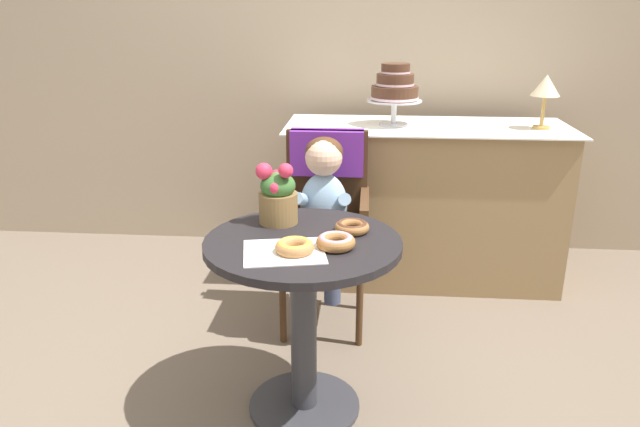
{
  "coord_description": "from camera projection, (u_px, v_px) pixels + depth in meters",
  "views": [
    {
      "loc": [
        0.23,
        -1.98,
        1.51
      ],
      "look_at": [
        0.05,
        0.15,
        0.77
      ],
      "focal_mm": 33.27,
      "sensor_mm": 36.0,
      "label": 1
    }
  ],
  "objects": [
    {
      "name": "cafe_table",
      "position": [
        303.0,
        293.0,
        2.21
      ],
      "size": [
        0.72,
        0.72,
        0.72
      ],
      "color": "black",
      "rests_on": "ground"
    },
    {
      "name": "donut_front",
      "position": [
        352.0,
        226.0,
        2.21
      ],
      "size": [
        0.13,
        0.13,
        0.04
      ],
      "color": "#936033",
      "rests_on": "cafe_table"
    },
    {
      "name": "table_lamp",
      "position": [
        546.0,
        88.0,
        3.1
      ],
      "size": [
        0.15,
        0.15,
        0.28
      ],
      "color": "#B28C47",
      "rests_on": "display_counter"
    },
    {
      "name": "wicker_chair",
      "position": [
        326.0,
        197.0,
        2.88
      ],
      "size": [
        0.42,
        0.45,
        0.95
      ],
      "rotation": [
        0.0,
        0.0,
        0.04
      ],
      "color": "#472D19",
      "rests_on": "ground"
    },
    {
      "name": "donut_mid",
      "position": [
        295.0,
        246.0,
        2.02
      ],
      "size": [
        0.14,
        0.14,
        0.04
      ],
      "color": "#AD7542",
      "rests_on": "cafe_table"
    },
    {
      "name": "flower_vase",
      "position": [
        278.0,
        195.0,
        2.27
      ],
      "size": [
        0.16,
        0.15,
        0.25
      ],
      "color": "brown",
      "rests_on": "cafe_table"
    },
    {
      "name": "back_wall",
      "position": [
        335.0,
        36.0,
        3.67
      ],
      "size": [
        4.8,
        0.1,
        2.7
      ],
      "primitive_type": "cube",
      "color": "tan",
      "rests_on": "ground"
    },
    {
      "name": "donut_side",
      "position": [
        336.0,
        241.0,
        2.06
      ],
      "size": [
        0.14,
        0.14,
        0.05
      ],
      "color": "#936033",
      "rests_on": "cafe_table"
    },
    {
      "name": "display_counter",
      "position": [
        423.0,
        202.0,
        3.41
      ],
      "size": [
        1.56,
        0.62,
        0.9
      ],
      "color": "#93754C",
      "rests_on": "ground"
    },
    {
      "name": "seated_child",
      "position": [
        323.0,
        200.0,
        2.72
      ],
      "size": [
        0.27,
        0.32,
        0.73
      ],
      "color": "#8CADCC",
      "rests_on": "ground"
    },
    {
      "name": "tiered_cake_stand",
      "position": [
        395.0,
        88.0,
        3.21
      ],
      "size": [
        0.3,
        0.3,
        0.33
      ],
      "color": "silver",
      "rests_on": "display_counter"
    },
    {
      "name": "paper_napkin",
      "position": [
        284.0,
        252.0,
        2.03
      ],
      "size": [
        0.32,
        0.29,
        0.0
      ],
      "primitive_type": "cube",
      "rotation": [
        0.0,
        0.0,
        0.2
      ],
      "color": "white",
      "rests_on": "cafe_table"
    },
    {
      "name": "ground_plane",
      "position": [
        304.0,
        407.0,
        2.37
      ],
      "size": [
        8.0,
        8.0,
        0.0
      ],
      "primitive_type": "plane",
      "color": "#6B5B4C"
    }
  ]
}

